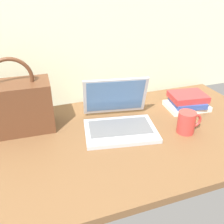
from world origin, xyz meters
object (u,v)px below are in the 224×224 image
Objects in this scene: coffee_mug at (187,122)px; book_stack at (187,101)px; laptop at (119,118)px; handbag at (16,106)px.

coffee_mug is 0.53× the size of book_stack.
coffee_mug is (0.27, -0.14, 0.00)m from laptop.
coffee_mug reaches higher than book_stack.
laptop is at bearing -171.87° from book_stack.
laptop is 0.30m from coffee_mug.
handbag is at bearing 162.90° from laptop.
book_stack is at bearing 8.13° from laptop.
book_stack is at bearing 55.18° from coffee_mug.
handbag is at bearing 174.97° from book_stack.
laptop is 1.60× the size of book_stack.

